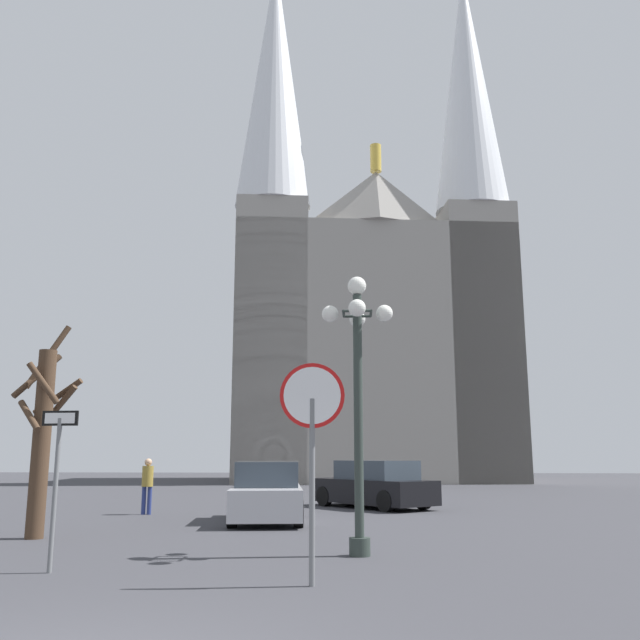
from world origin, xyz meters
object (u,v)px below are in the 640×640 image
(cathedral, at_px, (369,313))
(parked_car_far_black, at_px, (373,486))
(street_lamp, at_px, (358,378))
(pedestrian_walking, at_px, (147,481))
(bare_tree, at_px, (42,431))
(parked_car_near_silver, at_px, (267,494))
(one_way_arrow_sign, at_px, (56,472))
(stop_sign, at_px, (312,424))

(cathedral, relative_size, parked_car_far_black, 8.03)
(street_lamp, bearing_deg, pedestrian_walking, 128.10)
(bare_tree, xyz_separation_m, parked_car_far_black, (7.05, 8.54, -1.46))
(street_lamp, bearing_deg, cathedral, 88.85)
(parked_car_near_silver, bearing_deg, cathedral, 83.60)
(one_way_arrow_sign, relative_size, bare_tree, 0.52)
(street_lamp, height_order, parked_car_near_silver, street_lamp)
(stop_sign, height_order, parked_car_near_silver, stop_sign)
(parked_car_far_black, xyz_separation_m, pedestrian_walking, (-6.53, -2.83, 0.24))
(parked_car_far_black, height_order, pedestrian_walking, pedestrian_walking)
(pedestrian_walking, bearing_deg, parked_car_far_black, 23.42)
(cathedral, relative_size, stop_sign, 12.33)
(one_way_arrow_sign, relative_size, pedestrian_walking, 1.49)
(one_way_arrow_sign, xyz_separation_m, pedestrian_walking, (-1.63, 9.72, -0.49))
(street_lamp, bearing_deg, stop_sign, -102.70)
(one_way_arrow_sign, bearing_deg, stop_sign, -11.71)
(bare_tree, distance_m, parked_car_far_black, 11.17)
(street_lamp, relative_size, bare_tree, 1.08)
(parked_car_near_silver, relative_size, pedestrian_walking, 2.72)
(one_way_arrow_sign, xyz_separation_m, street_lamp, (4.48, 1.94, 1.58))
(bare_tree, height_order, parked_car_far_black, bare_tree)
(stop_sign, bearing_deg, street_lamp, 77.30)
(bare_tree, relative_size, parked_car_far_black, 1.01)
(street_lamp, xyz_separation_m, parked_car_far_black, (0.42, 10.61, -2.31))
(street_lamp, xyz_separation_m, parked_car_near_silver, (-2.38, 5.84, -2.31))
(stop_sign, height_order, one_way_arrow_sign, stop_sign)
(one_way_arrow_sign, height_order, street_lamp, street_lamp)
(one_way_arrow_sign, distance_m, parked_car_near_silver, 8.08)
(cathedral, relative_size, pedestrian_walking, 22.93)
(street_lamp, relative_size, parked_car_far_black, 1.08)
(parked_car_far_black, distance_m, pedestrian_walking, 7.12)
(street_lamp, bearing_deg, one_way_arrow_sign, -156.62)
(parked_car_near_silver, distance_m, pedestrian_walking, 4.21)
(street_lamp, xyz_separation_m, bare_tree, (-6.63, 2.07, -0.85))
(cathedral, relative_size, street_lamp, 7.40)
(cathedral, xyz_separation_m, pedestrian_walking, (-6.77, -25.17, -10.10))
(parked_car_near_silver, relative_size, parked_car_far_black, 0.95)
(parked_car_far_black, bearing_deg, one_way_arrow_sign, -111.32)
(bare_tree, bearing_deg, parked_car_far_black, 50.47)
(cathedral, relative_size, bare_tree, 7.98)
(stop_sign, height_order, bare_tree, bare_tree)
(cathedral, relative_size, parked_car_near_silver, 8.42)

